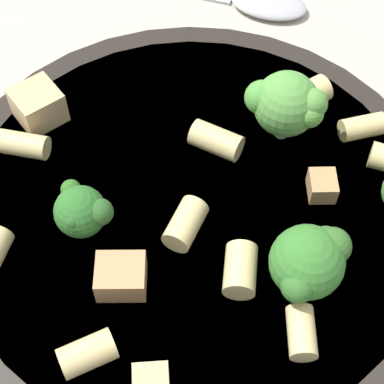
{
  "coord_description": "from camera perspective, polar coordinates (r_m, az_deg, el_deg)",
  "views": [
    {
      "loc": [
        0.19,
        0.04,
        0.33
      ],
      "look_at": [
        0.0,
        0.0,
        0.04
      ],
      "focal_mm": 60.0,
      "sensor_mm": 36.0,
      "label": 1
    }
  ],
  "objects": [
    {
      "name": "rigatoni_1",
      "position": [
        0.32,
        9.72,
        -12.21
      ],
      "size": [
        0.03,
        0.02,
        0.01
      ],
      "primitive_type": "cylinder",
      "rotation": [
        1.57,
        0.0,
        1.75
      ],
      "color": "#E0C67F",
      "rests_on": "pasta_bowl"
    },
    {
      "name": "rigatoni_3",
      "position": [
        0.34,
        -0.09,
        -2.94
      ],
      "size": [
        0.03,
        0.02,
        0.02
      ],
      "primitive_type": "cylinder",
      "rotation": [
        1.57,
        0.0,
        1.33
      ],
      "color": "#E0C67F",
      "rests_on": "pasta_bowl"
    },
    {
      "name": "rigatoni_9",
      "position": [
        0.4,
        10.08,
        8.38
      ],
      "size": [
        0.03,
        0.03,
        0.02
      ],
      "primitive_type": "cylinder",
      "rotation": [
        1.57,
        0.0,
        0.75
      ],
      "color": "#E0C67F",
      "rests_on": "pasta_bowl"
    },
    {
      "name": "rigatoni_5",
      "position": [
        0.33,
        4.32,
        -6.92
      ],
      "size": [
        0.03,
        0.02,
        0.02
      ],
      "primitive_type": "cylinder",
      "rotation": [
        1.57,
        0.0,
        1.64
      ],
      "color": "#E0C67F",
      "rests_on": "pasta_bowl"
    },
    {
      "name": "rigatoni_6",
      "position": [
        0.32,
        -9.28,
        -13.99
      ],
      "size": [
        0.03,
        0.03,
        0.02
      ],
      "primitive_type": "cylinder",
      "rotation": [
        1.57,
        0.0,
        0.62
      ],
      "color": "#E0C67F",
      "rests_on": "pasta_bowl"
    },
    {
      "name": "broccoli_floret_1",
      "position": [
        0.34,
        -9.76,
        -1.72
      ],
      "size": [
        0.03,
        0.03,
        0.03
      ],
      "color": "#93B766",
      "rests_on": "pasta_bowl"
    },
    {
      "name": "rigatoni_4",
      "position": [
        0.4,
        14.92,
        5.61
      ],
      "size": [
        0.02,
        0.03,
        0.01
      ],
      "primitive_type": "cylinder",
      "rotation": [
        1.57,
        0.0,
        0.43
      ],
      "color": "#E0C67F",
      "rests_on": "pasta_bowl"
    },
    {
      "name": "chicken_chunk_0",
      "position": [
        0.33,
        -6.33,
        -7.46
      ],
      "size": [
        0.03,
        0.03,
        0.02
      ],
      "primitive_type": "cube",
      "rotation": [
        0.0,
        0.0,
        1.76
      ],
      "color": "tan",
      "rests_on": "pasta_bowl"
    },
    {
      "name": "chicken_chunk_1",
      "position": [
        0.4,
        -13.53,
        7.51
      ],
      "size": [
        0.04,
        0.04,
        0.02
      ],
      "primitive_type": "cube",
      "rotation": [
        0.0,
        0.0,
        2.4
      ],
      "color": "tan",
      "rests_on": "pasta_bowl"
    },
    {
      "name": "broccoli_floret_3",
      "position": [
        0.37,
        8.43,
        7.74
      ],
      "size": [
        0.04,
        0.05,
        0.05
      ],
      "color": "#9EC175",
      "rests_on": "pasta_bowl"
    },
    {
      "name": "ground_plane",
      "position": [
        0.39,
        0.0,
        -3.45
      ],
      "size": [
        2.0,
        2.0,
        0.0
      ],
      "primitive_type": "plane",
      "color": "#BCB29E"
    },
    {
      "name": "chicken_chunk_3",
      "position": [
        0.37,
        11.49,
        0.55
      ],
      "size": [
        0.02,
        0.02,
        0.01
      ],
      "primitive_type": "cube",
      "rotation": [
        0.0,
        0.0,
        0.2
      ],
      "color": "tan",
      "rests_on": "pasta_bowl"
    },
    {
      "name": "broccoli_floret_2",
      "position": [
        0.32,
        10.43,
        -6.06
      ],
      "size": [
        0.04,
        0.04,
        0.04
      ],
      "color": "#84AD60",
      "rests_on": "pasta_bowl"
    },
    {
      "name": "rigatoni_2",
      "position": [
        0.39,
        -14.79,
        4.11
      ],
      "size": [
        0.02,
        0.03,
        0.01
      ],
      "primitive_type": "cylinder",
      "rotation": [
        1.57,
        0.0,
        3.12
      ],
      "color": "#E0C67F",
      "rests_on": "pasta_bowl"
    },
    {
      "name": "pasta_bowl",
      "position": [
        0.37,
        0.0,
        -1.98
      ],
      "size": [
        0.29,
        0.29,
        0.03
      ],
      "color": "#28231E",
      "rests_on": "ground_plane"
    },
    {
      "name": "chicken_chunk_2",
      "position": [
        0.31,
        -4.54,
        -16.36
      ],
      "size": [
        0.02,
        0.02,
        0.01
      ],
      "primitive_type": "cube",
      "rotation": [
        0.0,
        0.0,
        1.82
      ],
      "color": "tan",
      "rests_on": "pasta_bowl"
    },
    {
      "name": "rigatoni_7",
      "position": [
        0.38,
        2.16,
        4.6
      ],
      "size": [
        0.02,
        0.03,
        0.02
      ],
      "primitive_type": "cylinder",
      "rotation": [
        1.57,
        0.0,
        2.84
      ],
      "color": "#E0C67F",
      "rests_on": "pasta_bowl"
    }
  ]
}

